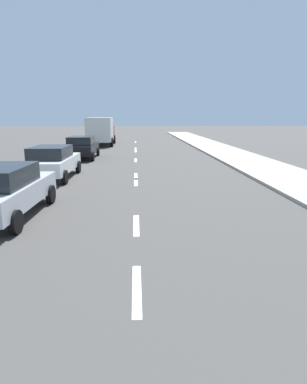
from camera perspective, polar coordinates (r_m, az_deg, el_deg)
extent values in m
plane|color=#423F3D|center=(16.87, -3.11, 2.98)|extent=(160.00, 160.00, 0.00)
cube|color=#9E998E|center=(20.23, 18.41, 4.23)|extent=(3.60, 80.00, 0.14)
cube|color=white|center=(6.03, -2.94, -16.56)|extent=(0.16, 1.80, 0.01)
cube|color=white|center=(9.21, -3.04, -5.76)|extent=(0.16, 1.80, 0.01)
cube|color=white|center=(15.10, -3.10, 1.77)|extent=(0.16, 1.80, 0.01)
cube|color=white|center=(16.52, -3.11, 2.77)|extent=(0.16, 1.80, 0.01)
cube|color=white|center=(22.54, -3.13, 5.58)|extent=(0.16, 1.80, 0.01)
cube|color=white|center=(28.39, -3.15, 7.16)|extent=(0.16, 1.80, 0.01)
cube|color=white|center=(30.62, -3.15, 7.60)|extent=(0.16, 1.80, 0.01)
cube|color=white|center=(38.26, -3.16, 8.72)|extent=(0.16, 1.80, 0.01)
cube|color=#B7BABF|center=(10.78, -24.76, -0.37)|extent=(2.08, 4.55, 0.64)
cylinder|color=black|center=(11.91, -17.54, -0.39)|extent=(0.21, 0.65, 0.64)
cylinder|color=black|center=(9.15, -22.97, -4.86)|extent=(0.21, 0.65, 0.64)
cube|color=white|center=(16.67, -17.23, 4.68)|extent=(1.99, 4.47, 0.64)
cube|color=black|center=(16.39, -17.58, 6.64)|extent=(1.70, 2.34, 0.56)
cylinder|color=black|center=(18.41, -18.69, 4.17)|extent=(0.20, 0.65, 0.64)
cylinder|color=black|center=(17.95, -13.02, 4.31)|extent=(0.20, 0.65, 0.64)
cylinder|color=black|center=(15.61, -21.88, 2.39)|extent=(0.20, 0.65, 0.64)
cylinder|color=black|center=(15.06, -15.26, 2.52)|extent=(0.20, 0.65, 0.64)
cube|color=black|center=(23.99, -12.38, 7.41)|extent=(1.90, 4.47, 0.64)
cube|color=black|center=(23.72, -12.54, 8.79)|extent=(1.66, 2.33, 0.56)
cylinder|color=black|center=(25.67, -13.86, 6.86)|extent=(0.18, 0.64, 0.64)
cylinder|color=black|center=(25.38, -9.69, 6.99)|extent=(0.18, 0.64, 0.64)
cylinder|color=black|center=(22.73, -15.29, 6.00)|extent=(0.18, 0.64, 0.64)
cylinder|color=black|center=(22.40, -10.59, 6.14)|extent=(0.18, 0.64, 0.64)
cube|color=maroon|center=(36.62, -8.84, 10.26)|extent=(2.41, 2.35, 1.40)
cube|color=silver|center=(33.63, -9.35, 10.76)|extent=(2.41, 4.17, 2.30)
cylinder|color=black|center=(36.67, -10.71, 9.02)|extent=(0.28, 0.90, 0.90)
cylinder|color=black|center=(36.44, -6.92, 9.13)|extent=(0.28, 0.90, 0.90)
cylinder|color=black|center=(32.82, -11.56, 8.51)|extent=(0.28, 0.90, 0.90)
cylinder|color=black|center=(32.56, -7.34, 8.64)|extent=(0.28, 0.90, 0.90)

